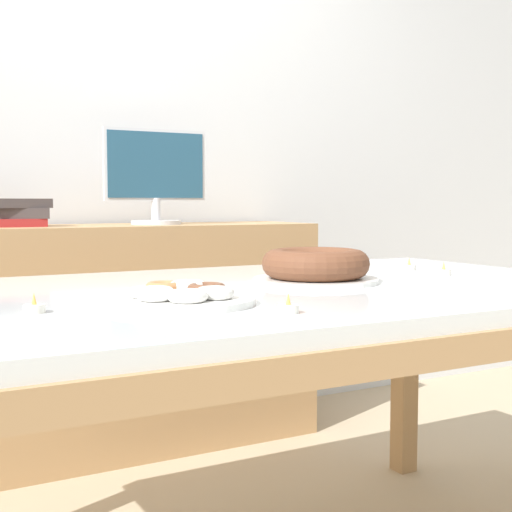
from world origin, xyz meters
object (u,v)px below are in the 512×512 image
Objects in this scene: computer_monitor at (156,177)px; pastry_platter at (180,297)px; plate_stack at (308,263)px; tealight_left_edge at (34,308)px; book_stack at (17,212)px; tealight_right_edge at (409,267)px; tealight_near_front at (443,271)px; cake_chocolate_round at (316,267)px; tealight_centre at (288,308)px.

pastry_platter is at bearing -109.01° from computer_monitor.
tealight_left_edge is at bearing -153.24° from plate_stack.
computer_monitor reaches higher than plate_stack.
book_stack is at bearing 92.58° from pastry_platter.
tealight_right_edge and tealight_near_front have the same top height.
plate_stack is at bearing 60.07° from cake_chocolate_round.
plate_stack is at bearing 54.43° from tealight_centre.
tealight_left_edge is (-0.22, -1.36, -0.16)m from book_stack.
book_stack is 1.14m from plate_stack.
pastry_platter is 1.47× the size of plate_stack.
cake_chocolate_round is at bearing -66.88° from book_stack.
cake_chocolate_round is at bearing -162.03° from tealight_right_edge.
computer_monitor is 10.60× the size of tealight_centre.
cake_chocolate_round is 0.48m from pastry_platter.
tealight_right_edge is 1.00× the size of tealight_near_front.
tealight_centre is at bearing -102.39° from computer_monitor.
tealight_centre is at bearing -83.21° from book_stack.
pastry_platter is 0.88m from tealight_near_front.
computer_monitor is at bearing -0.15° from book_stack.
tealight_centre is (0.41, -0.23, 0.00)m from tealight_left_edge.
tealight_right_edge is (0.26, -0.15, -0.01)m from plate_stack.
pastry_platter is 0.24m from tealight_centre.
pastry_platter is at bearing -87.42° from book_stack.
book_stack is 1.30m from cake_chocolate_round.
pastry_platter is 0.28m from tealight_left_edge.
tealight_centre is (-0.32, -0.39, -0.03)m from cake_chocolate_round.
book_stack is at bearing 179.85° from computer_monitor.
tealight_centre is (-0.75, -0.53, 0.00)m from tealight_right_edge.
tealight_near_front is (0.25, -0.30, -0.01)m from plate_stack.
computer_monitor is 1.16m from tealight_right_edge.
cake_chocolate_round reaches higher than pastry_platter.
cake_chocolate_round is at bearing -119.93° from plate_stack.
pastry_platter is (-0.47, -1.38, -0.29)m from computer_monitor.
tealight_near_front is at bearing -72.09° from computer_monitor.
book_stack is 5.82× the size of tealight_centre.
pastry_platter reaches higher than tealight_near_front.
book_stack is at bearing 127.51° from tealight_near_front.
book_stack is 0.73× the size of cake_chocolate_round.
cake_chocolate_round is 1.03× the size of pastry_platter.
plate_stack is 0.84m from tealight_centre.
computer_monitor is 1.37× the size of pastry_platter.
computer_monitor is 1.82× the size of book_stack.
tealight_right_edge is at bearing 20.29° from pastry_platter.
book_stack is at bearing 80.80° from tealight_left_edge.
book_stack is 1.60m from tealight_centre.
plate_stack is at bearing 37.64° from pastry_platter.
computer_monitor is at bearing 88.69° from cake_chocolate_round.
computer_monitor reaches higher than cake_chocolate_round.
tealight_near_front is (0.42, -0.01, -0.03)m from cake_chocolate_round.
pastry_platter and plate_stack have the same top height.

